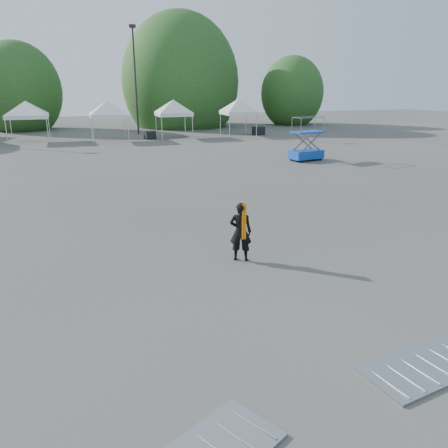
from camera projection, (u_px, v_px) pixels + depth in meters
name	position (u px, v px, depth m)	size (l,w,h in m)	color
ground	(193.00, 250.00, 12.71)	(120.00, 120.00, 0.00)	#474442
light_pole_east	(135.00, 74.00, 40.80)	(0.60, 0.25, 9.80)	black
tree_mid_w	(18.00, 91.00, 45.14)	(4.16, 4.16, 6.33)	#382314
tree_mid_e	(181.00, 82.00, 49.16)	(5.12, 5.12, 7.79)	#382314
tree_far_e	(292.00, 93.00, 51.69)	(3.84, 3.84, 5.84)	#382314
tent_d	(26.00, 104.00, 35.78)	(4.60, 4.60, 3.88)	silver
tent_e	(108.00, 104.00, 36.34)	(4.26, 4.26, 3.88)	silver
tent_f	(173.00, 103.00, 38.47)	(4.13, 4.13, 3.88)	silver
tent_g	(238.00, 102.00, 40.30)	(4.01, 4.01, 3.88)	silver
man	(241.00, 232.00, 11.75)	(0.70, 0.60, 1.63)	black
scissor_lift	(307.00, 139.00, 27.26)	(2.25, 1.43, 2.69)	#0C4A9D
barrier_mid	(423.00, 367.00, 7.41)	(2.26, 1.37, 0.07)	#95979C
crate_mid	(150.00, 135.00, 38.33)	(0.91, 0.71, 0.71)	black
crate_east	(259.00, 131.00, 41.49)	(1.00, 0.78, 0.78)	black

